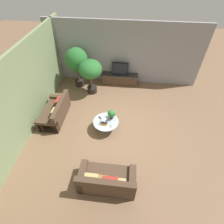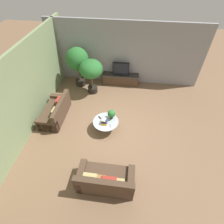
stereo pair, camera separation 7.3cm
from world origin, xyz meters
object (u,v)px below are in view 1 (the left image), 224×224
Objects in this scene: coffee_table at (106,124)px; potted_plant_tabletop at (112,114)px; couch_by_wall at (55,112)px; potted_palm_tall at (77,61)px; television at (120,69)px; couch_near_entry at (107,180)px; potted_palm_corner at (90,71)px; media_console at (120,79)px.

potted_plant_tabletop reaches higher than coffee_table.
couch_by_wall is 0.87× the size of potted_palm_tall.
television is 5.40m from couch_near_entry.
television is 1.58m from potted_palm_corner.
potted_palm_tall reaches higher than media_console.
couch_by_wall is 2.40m from potted_plant_tabletop.
potted_palm_corner reaches higher than couch_near_entry.
potted_palm_tall is at bearing 122.20° from coffee_table.
media_console is at bearing 85.24° from coffee_table.
couch_by_wall is 2.65m from potted_palm_tall.
coffee_table is at bearing -133.92° from potted_plant_tabletop.
media_console is at bearing -89.21° from couch_near_entry.
potted_plant_tabletop is at bearing -52.97° from potted_palm_tall.
television reaches higher than media_console.
couch_by_wall is at bearing -131.36° from television.
couch_by_wall is (-2.43, -2.76, -0.57)m from television.
couch_near_entry is 4.28× the size of potted_plant_tabletop.
potted_palm_corner is at bearing 148.31° from couch_by_wall.
couch_by_wall is (-2.17, 0.39, -0.01)m from coffee_table.
potted_plant_tabletop is (1.20, -2.08, -0.54)m from potted_palm_corner.
potted_plant_tabletop is (-0.07, -2.96, -0.20)m from television.
television is 0.47× the size of couch_by_wall.
couch_by_wall is at bearing 175.33° from potted_plant_tabletop.
potted_palm_corner reaches higher than couch_by_wall.
coffee_table is 2.50× the size of potted_plant_tabletop.
potted_palm_corner reaches higher than media_console.
couch_near_entry is (2.51, -2.61, 0.01)m from couch_by_wall.
couch_by_wall is 4.43× the size of potted_plant_tabletop.
media_console is 1.08× the size of couch_near_entry.
couch_near_entry is (0.07, -5.37, -0.56)m from television.
potted_palm_tall is (-1.75, 2.77, 1.07)m from coffee_table.
couch_by_wall and couch_near_entry have the same top height.
television reaches higher than couch_by_wall.
potted_plant_tabletop is at bearing -91.34° from media_console.
couch_by_wall reaches higher than coffee_table.
couch_by_wall is at bearing -131.34° from media_console.
television reaches higher than couch_near_entry.
television is 3.73m from couch_by_wall.
media_console reaches higher than coffee_table.
potted_plant_tabletop is (0.19, 0.20, 0.36)m from coffee_table.
coffee_table is at bearing -66.14° from potted_palm_corner.
potted_palm_corner is at bearing 113.86° from coffee_table.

